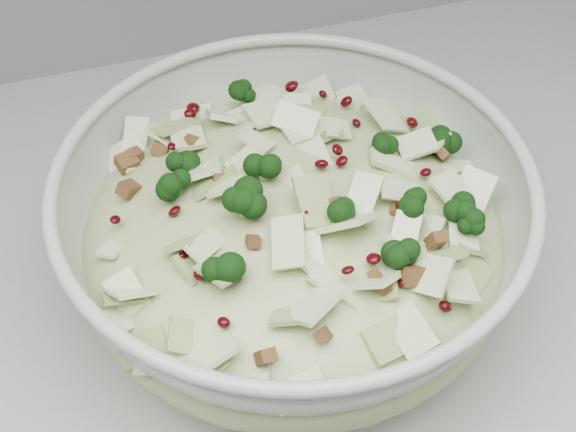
% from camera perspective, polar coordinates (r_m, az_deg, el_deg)
% --- Properties ---
extents(mixing_bowl, '(0.47, 0.47, 0.14)m').
position_cam_1_polar(mixing_bowl, '(0.63, 0.37, -1.52)').
color(mixing_bowl, '#A4B4A5').
rests_on(mixing_bowl, counter).
extents(salad, '(0.40, 0.40, 0.14)m').
position_cam_1_polar(salad, '(0.61, 0.38, -0.07)').
color(salad, tan).
rests_on(salad, mixing_bowl).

